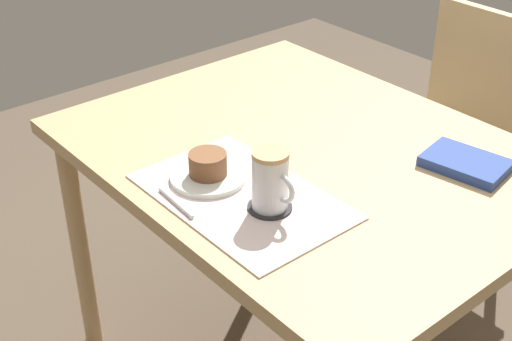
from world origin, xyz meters
name	(u,v)px	position (x,y,z in m)	size (l,w,h in m)	color
dining_table	(306,178)	(0.00, 0.00, 0.67)	(1.12, 0.87, 0.75)	tan
wooden_chair	(453,132)	(-0.11, 0.78, 0.48)	(0.42, 0.42, 0.87)	#D1B27F
placemat	(241,196)	(0.06, -0.25, 0.75)	(0.46, 0.29, 0.00)	silver
pastry_plate	(208,176)	(-0.04, -0.26, 0.76)	(0.17, 0.17, 0.01)	silver
pastry	(208,164)	(-0.04, -0.26, 0.79)	(0.08, 0.08, 0.05)	brown
coffee_coaster	(270,207)	(0.13, -0.23, 0.76)	(0.09, 0.09, 0.01)	#232328
coffee_mug	(271,180)	(0.14, -0.23, 0.82)	(0.11, 0.08, 0.13)	white
teaspoon	(176,203)	(0.00, -0.37, 0.76)	(0.01, 0.01, 0.13)	silver
small_book	(466,163)	(0.29, 0.21, 0.76)	(0.18, 0.12, 0.02)	navy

